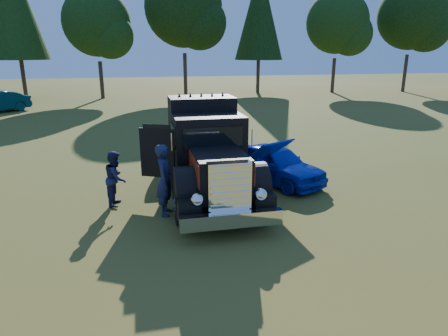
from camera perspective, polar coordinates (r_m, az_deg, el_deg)
ground at (r=11.38m, az=-6.43°, el=-6.49°), size 120.00×120.00×0.00m
treeline at (r=37.96m, az=-20.38°, el=20.37°), size 66.14×24.04×13.33m
diamond_t_truck at (r=12.39m, az=-2.52°, el=1.78°), size 3.26×7.16×3.00m
hotrod_coupe at (r=13.90m, az=7.25°, el=0.64°), size 3.10×4.28×1.89m
spectator_near at (r=11.05m, az=-8.43°, el=-1.72°), size 0.62×0.82×2.01m
spectator_far at (r=12.12m, az=-15.18°, el=-1.41°), size 0.75×0.89×1.63m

